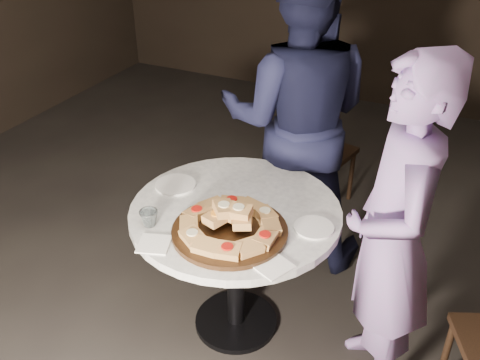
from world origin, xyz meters
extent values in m
plane|color=black|center=(0.00, 0.00, 0.00)|extent=(7.00, 7.00, 0.00)
cylinder|color=black|center=(-0.04, 0.14, 0.02)|extent=(0.58, 0.58, 0.03)
cylinder|color=black|center=(-0.04, 0.14, 0.38)|extent=(0.12, 0.12, 0.69)
cylinder|color=silver|center=(-0.04, 0.14, 0.73)|extent=(1.32, 1.32, 0.04)
cylinder|color=black|center=(0.02, -0.04, 0.76)|extent=(0.57, 0.57, 0.02)
cube|color=#AE7C43|center=(0.19, -0.06, 0.79)|extent=(0.09, 0.11, 0.05)
cylinder|color=#B1140E|center=(0.19, -0.06, 0.82)|extent=(0.05, 0.05, 0.01)
cube|color=#AE7C43|center=(0.18, 0.03, 0.79)|extent=(0.13, 0.14, 0.05)
cube|color=#AE7C43|center=(0.12, 0.10, 0.79)|extent=(0.14, 0.13, 0.05)
cylinder|color=beige|center=(0.12, 0.10, 0.82)|extent=(0.07, 0.07, 0.01)
cube|color=#AE7C43|center=(0.04, 0.14, 0.79)|extent=(0.13, 0.11, 0.05)
cube|color=#AE7C43|center=(-0.05, 0.12, 0.79)|extent=(0.13, 0.11, 0.05)
cylinder|color=#B1140E|center=(-0.05, 0.12, 0.82)|extent=(0.06, 0.06, 0.01)
cube|color=#AE7C43|center=(-0.12, 0.07, 0.79)|extent=(0.13, 0.14, 0.05)
cube|color=#AE7C43|center=(-0.16, -0.02, 0.79)|extent=(0.11, 0.13, 0.05)
cylinder|color=#B1140E|center=(-0.16, -0.02, 0.82)|extent=(0.06, 0.06, 0.01)
cube|color=#AE7C43|center=(-0.15, -0.11, 0.79)|extent=(0.13, 0.14, 0.05)
cube|color=#AE7C43|center=(-0.09, -0.18, 0.79)|extent=(0.14, 0.13, 0.05)
cylinder|color=beige|center=(-0.09, -0.18, 0.82)|extent=(0.07, 0.07, 0.01)
cube|color=#AE7C43|center=(0.00, -0.22, 0.79)|extent=(0.11, 0.09, 0.05)
cube|color=#AE7C43|center=(0.09, -0.20, 0.79)|extent=(0.12, 0.11, 0.05)
cylinder|color=#B1140E|center=(0.09, -0.20, 0.82)|extent=(0.06, 0.06, 0.01)
cube|color=#AE7C43|center=(0.16, -0.15, 0.79)|extent=(0.13, 0.14, 0.05)
cube|color=#AE7C43|center=(0.07, -0.02, 0.83)|extent=(0.12, 0.13, 0.04)
cylinder|color=#2D6B1E|center=(0.07, -0.02, 0.85)|extent=(0.07, 0.07, 0.01)
cube|color=#AE7C43|center=(0.00, 0.01, 0.83)|extent=(0.10, 0.12, 0.04)
cylinder|color=beige|center=(0.00, 0.01, 0.85)|extent=(0.06, 0.06, 0.01)
cube|color=#AE7C43|center=(-0.04, -0.06, 0.83)|extent=(0.11, 0.13, 0.04)
cylinder|color=orange|center=(-0.04, -0.06, 0.85)|extent=(0.06, 0.06, 0.01)
cube|color=#AE7C43|center=(-0.02, -0.03, 0.87)|extent=(0.13, 0.14, 0.05)
cylinder|color=beige|center=(-0.02, -0.03, 0.89)|extent=(0.07, 0.07, 0.01)
cube|color=#AE7C43|center=(0.05, -0.02, 0.87)|extent=(0.12, 0.10, 0.05)
cylinder|color=beige|center=(0.05, -0.02, 0.89)|extent=(0.06, 0.06, 0.01)
cylinder|color=white|center=(-0.41, 0.20, 0.76)|extent=(0.26, 0.26, 0.01)
cylinder|color=white|center=(0.34, 0.15, 0.76)|extent=(0.19, 0.19, 0.01)
imported|color=silver|center=(-0.33, -0.14, 0.79)|extent=(0.11, 0.11, 0.08)
cube|color=white|center=(-0.24, -0.25, 0.76)|extent=(0.17, 0.17, 0.01)
cube|color=white|center=(0.27, -0.16, 0.76)|extent=(0.18, 0.18, 0.01)
cube|color=black|center=(-0.02, 1.49, 0.41)|extent=(0.45, 0.45, 0.04)
cube|color=black|center=(-0.06, 1.31, 0.61)|extent=(0.38, 0.12, 0.41)
cylinder|color=black|center=(0.17, 1.62, 0.20)|extent=(0.04, 0.04, 0.41)
cylinder|color=black|center=(-0.15, 1.68, 0.20)|extent=(0.04, 0.04, 0.41)
cylinder|color=black|center=(0.10, 1.30, 0.20)|extent=(0.04, 0.04, 0.41)
cylinder|color=black|center=(-0.21, 1.37, 0.20)|extent=(0.04, 0.04, 0.41)
cylinder|color=black|center=(1.00, 0.22, 0.21)|extent=(0.04, 0.04, 0.41)
imported|color=black|center=(-0.02, 0.88, 0.91)|extent=(1.03, 0.90, 1.82)
imported|color=#7D64A2|center=(0.68, 0.13, 0.81)|extent=(0.57, 0.69, 1.63)
camera|label=1|loc=(0.87, -1.73, 2.17)|focal=40.00mm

